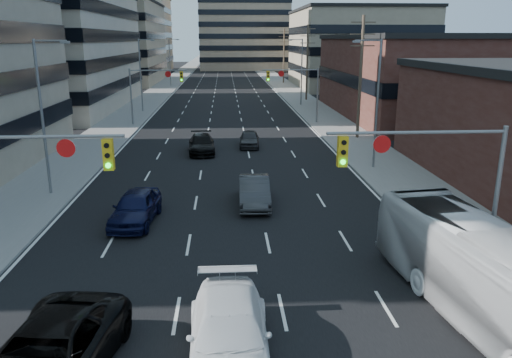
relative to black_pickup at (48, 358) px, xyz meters
The scene contains 27 objects.
road_surface 127.45m from the black_pickup, 87.82° to the left, with size 18.00×300.00×0.02m, color black.
sidewalk_left 127.53m from the black_pickup, 92.99° to the left, with size 5.00×300.00×0.15m, color slate.
sidewalk_right 128.40m from the black_pickup, 82.69° to the left, with size 5.00×300.00×0.15m, color slate.
office_left_far 99.48m from the black_pickup, 101.13° to the left, with size 20.00×30.00×16.00m, color gray.
storefront_right_mid 55.57m from the black_pickup, 58.66° to the left, with size 20.00×30.00×9.00m, color #472119.
office_right_far 90.63m from the black_pickup, 70.73° to the left, with size 22.00×28.00×14.00m, color gray.
bg_block_left 139.60m from the black_pickup, 99.57° to the left, with size 24.00×24.00×20.00m, color #ADA089.
bg_block_right 132.68m from the black_pickup, 73.87° to the left, with size 22.00×22.00×12.00m, color gray.
signal_near_left 6.89m from the black_pickup, 116.01° to the left, with size 6.59×0.33×6.00m.
signal_near_right 13.85m from the black_pickup, 23.53° to the left, with size 6.59×0.33×6.00m.
signal_far_left 42.59m from the black_pickup, 93.84° to the left, with size 6.09×0.33×6.00m.
signal_far_right 44.30m from the black_pickup, 73.53° to the left, with size 6.09×0.33×6.00m.
utility_pole_block 37.78m from the black_pickup, 62.94° to the left, with size 2.20×0.28×11.00m.
utility_pole_midblock 65.79m from the black_pickup, 74.95° to the left, with size 2.20×0.28×11.00m.
utility_pole_distant 95.03m from the black_pickup, 79.66° to the left, with size 2.20×0.28×11.00m.
streetlight_left_near 18.68m from the black_pickup, 107.57° to the left, with size 2.03×0.22×9.00m.
streetlight_left_mid 52.81m from the black_pickup, 95.99° to the left, with size 2.03×0.22×9.00m.
streetlight_left_far 87.63m from the black_pickup, 93.60° to the left, with size 2.03×0.22×9.00m.
streetlight_right_near 27.35m from the black_pickup, 55.82° to the left, with size 2.03×0.22×9.00m.
streetlight_right_far 59.48m from the black_pickup, 75.18° to the left, with size 2.03×0.22×9.00m.
black_pickup is the anchor object (origin of this frame).
white_van 4.88m from the black_pickup, ahead, with size 2.36×5.80×1.68m, color silver.
transit_bus 13.44m from the black_pickup, ahead, with size 2.72×11.61×3.23m, color silver.
sedan_blue 12.38m from the black_pickup, 89.04° to the left, with size 1.95×4.85×1.65m, color black.
sedan_grey_center 16.14m from the black_pickup, 66.84° to the left, with size 1.67×4.80×1.58m, color #2F3032.
sedan_black_far 28.50m from the black_pickup, 84.28° to the left, with size 2.06×5.06×1.47m, color black.
sedan_grey_right 31.23m from the black_pickup, 77.34° to the left, with size 1.64×4.08×1.39m, color #2B2B2D.
Camera 1 is at (-0.04, -9.09, 9.01)m, focal length 35.00 mm.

